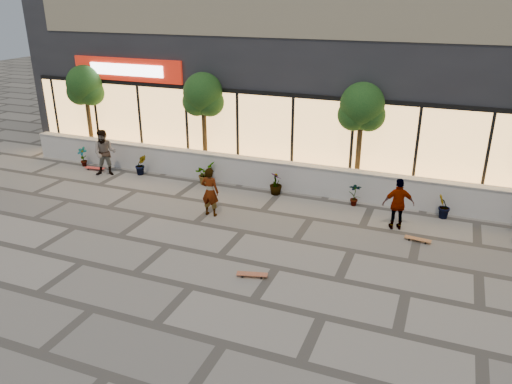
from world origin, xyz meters
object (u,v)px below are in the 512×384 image
at_px(skater_right_near, 398,204).
at_px(skateboard_left, 95,168).
at_px(tree_west, 85,88).
at_px(skater_center, 210,192).
at_px(skater_left, 105,153).
at_px(skateboard_center, 252,274).
at_px(skateboard_right_near, 418,239).
at_px(tree_mideast, 362,110).
at_px(tree_midwest, 203,97).

relative_size(skater_right_near, skateboard_left, 1.87).
distance_m(tree_west, skater_right_near, 13.64).
bearing_deg(tree_west, skater_center, -26.14).
distance_m(skater_left, skateboard_left, 1.20).
distance_m(tree_west, skateboard_center, 12.57).
bearing_deg(tree_west, skateboard_right_near, -12.88).
xyz_separation_m(skater_left, skater_right_near, (11.15, -0.75, -0.10)).
bearing_deg(skater_left, tree_west, 115.29).
relative_size(skater_left, skateboard_right_near, 2.38).
xyz_separation_m(skater_center, skateboard_right_near, (6.37, 0.52, -0.73)).
bearing_deg(skateboard_left, skater_right_near, -9.83).
relative_size(tree_west, skateboard_left, 4.56).
relative_size(skater_center, skateboard_left, 1.87).
bearing_deg(skateboard_left, skater_center, -24.17).
relative_size(tree_mideast, skater_center, 2.44).
bearing_deg(skateboard_right_near, tree_mideast, 134.06).
height_order(skater_left, skateboard_right_near, skater_left).
bearing_deg(tree_midwest, tree_west, 180.00).
xyz_separation_m(skateboard_center, skateboard_left, (-8.97, 5.23, 0.01)).
bearing_deg(skateboard_left, skateboard_right_near, -12.44).
xyz_separation_m(tree_west, skater_left, (2.08, -1.79, -2.08)).
height_order(tree_mideast, skateboard_center, tree_mideast).
relative_size(tree_west, skateboard_center, 4.85).
relative_size(skater_left, skater_right_near, 1.13).
bearing_deg(skater_right_near, skateboard_left, -22.69).
bearing_deg(tree_mideast, skater_left, -169.22).
bearing_deg(skateboard_center, skateboard_right_near, 29.07).
bearing_deg(skateboard_left, skateboard_center, -35.14).
height_order(skater_center, skater_right_near, same).
height_order(tree_west, tree_midwest, same).
xyz_separation_m(skater_center, skater_right_near, (5.67, 1.17, -0.00)).
distance_m(tree_midwest, skater_right_near, 8.42).
relative_size(tree_west, skateboard_right_near, 5.15).
distance_m(tree_mideast, skater_center, 5.84).
relative_size(tree_mideast, skateboard_center, 4.85).
bearing_deg(tree_midwest, tree_mideast, 0.00).
distance_m(tree_midwest, tree_mideast, 6.00).
distance_m(skater_right_near, skateboard_right_near, 1.20).
relative_size(tree_west, skater_right_near, 2.44).
relative_size(tree_mideast, skateboard_right_near, 5.15).
height_order(tree_west, skateboard_right_near, tree_west).
distance_m(skateboard_left, skateboard_right_near, 12.79).
xyz_separation_m(tree_mideast, skateboard_left, (-10.25, -1.50, -2.90)).
height_order(skater_center, skateboard_right_near, skater_center).
xyz_separation_m(tree_west, tree_midwest, (5.50, 0.00, 0.00)).
xyz_separation_m(skateboard_left, skateboard_right_near, (12.68, -1.68, -0.01)).
bearing_deg(skater_right_near, tree_west, -28.60).
height_order(tree_mideast, skater_left, tree_mideast).
distance_m(skater_right_near, skateboard_left, 12.05).
height_order(skateboard_center, skateboard_left, skateboard_left).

